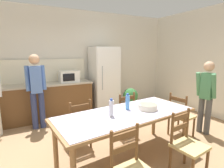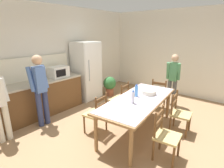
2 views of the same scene
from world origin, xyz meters
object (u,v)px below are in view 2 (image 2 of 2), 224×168
at_px(person_by_table, 173,77).
at_px(chair_side_far_left, 97,114).
at_px(chair_side_near_left, 165,135).
at_px(microwave, 58,72).
at_px(person_at_counter, 40,87).
at_px(chair_side_near_right, 179,113).
at_px(dining_table, 139,102).
at_px(chair_side_far_right, 120,99).
at_px(serving_bowl, 149,92).
at_px(chair_head_end, 160,95).
at_px(potted_plant, 110,85).
at_px(refrigerator, 87,71).
at_px(bottle_off_centre, 136,91).
at_px(bottle_near_centre, 133,97).

bearing_deg(person_by_table, chair_side_far_left, -26.12).
bearing_deg(person_by_table, chair_side_near_left, 7.61).
relative_size(microwave, person_at_counter, 0.30).
distance_m(chair_side_near_right, chair_side_near_left, 1.01).
distance_m(dining_table, chair_side_far_right, 0.95).
distance_m(chair_side_far_left, person_at_counter, 1.44).
bearing_deg(serving_bowl, chair_side_far_left, 143.64).
bearing_deg(chair_side_near_right, serving_bowl, 98.58).
xyz_separation_m(chair_side_far_right, chair_head_end, (0.98, -0.65, 0.00)).
relative_size(person_at_counter, potted_plant, 2.52).
distance_m(dining_table, person_at_counter, 2.25).
relative_size(chair_head_end, person_by_table, 0.59).
bearing_deg(chair_head_end, potted_plant, -7.07).
relative_size(chair_side_near_right, chair_side_far_left, 1.00).
relative_size(microwave, chair_side_near_right, 0.55).
height_order(refrigerator, serving_bowl, refrigerator).
height_order(chair_head_end, person_at_counter, person_at_counter).
bearing_deg(bottle_off_centre, chair_side_near_left, -119.57).
xyz_separation_m(microwave, chair_head_end, (1.70, -2.29, -0.64)).
bearing_deg(chair_side_far_left, bottle_off_centre, 133.21).
xyz_separation_m(chair_side_near_left, person_by_table, (2.39, 0.82, 0.42)).
xyz_separation_m(refrigerator, microwave, (-1.04, 0.02, 0.15)).
bearing_deg(refrigerator, person_by_table, -63.14).
bearing_deg(chair_head_end, bottle_off_centre, 83.64).
bearing_deg(chair_side_far_left, person_by_table, 158.16).
xyz_separation_m(dining_table, serving_bowl, (0.40, -0.03, 0.13)).
distance_m(chair_head_end, chair_side_near_left, 2.07).
distance_m(chair_side_far_right, chair_side_near_left, 1.81).
bearing_deg(chair_side_near_right, chair_side_far_right, 89.22).
xyz_separation_m(chair_head_end, person_by_table, (0.56, -0.13, 0.42)).
height_order(chair_side_near_right, person_by_table, person_by_table).
bearing_deg(bottle_off_centre, microwave, 99.51).
bearing_deg(chair_side_near_left, microwave, 81.80).
relative_size(chair_side_far_right, chair_head_end, 1.00).
height_order(bottle_near_centre, serving_bowl, bottle_near_centre).
distance_m(refrigerator, chair_head_end, 2.42).
bearing_deg(chair_side_far_right, person_at_counter, -42.01).
xyz_separation_m(person_at_counter, person_by_table, (3.11, -1.90, -0.08)).
bearing_deg(chair_side_near_left, dining_table, 56.23).
height_order(chair_side_near_right, chair_side_near_left, same).
relative_size(dining_table, bottle_near_centre, 8.65).
relative_size(bottle_near_centre, potted_plant, 0.40).
distance_m(serving_bowl, person_at_counter, 2.49).
distance_m(chair_head_end, potted_plant, 1.85).
xyz_separation_m(dining_table, chair_side_far_right, (0.43, 0.80, -0.27)).
relative_size(chair_head_end, chair_side_near_left, 1.00).
relative_size(bottle_off_centre, chair_side_near_left, 0.30).
bearing_deg(refrigerator, chair_side_near_left, -110.05).
distance_m(refrigerator, bottle_off_centre, 2.39).
bearing_deg(dining_table, microwave, 96.72).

